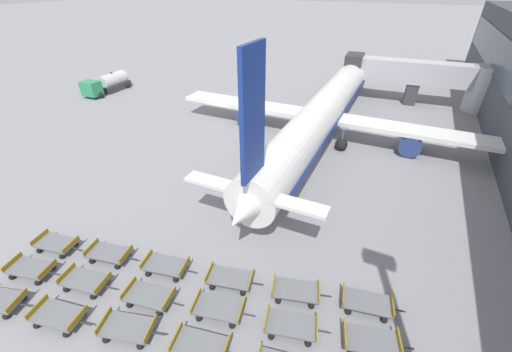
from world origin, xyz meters
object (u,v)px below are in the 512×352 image
at_px(baggage_dolly_row_near_col_b, 59,316).
at_px(baggage_dolly_row_mid_b_col_a, 56,244).
at_px(baggage_dolly_row_mid_b_col_c, 166,266).
at_px(baggage_dolly_row_mid_b_col_d, 230,278).
at_px(baggage_dolly_row_mid_a_col_d, 219,308).
at_px(fuel_tanker_primary, 109,84).
at_px(baggage_dolly_row_near_col_c, 128,328).
at_px(baggage_dolly_row_mid_a_col_e, 291,325).
at_px(baggage_dolly_row_mid_a_col_c, 149,296).
at_px(baggage_dolly_row_mid_a_col_a, 31,269).
at_px(baggage_dolly_row_near_col_d, 201,346).
at_px(baggage_dolly_row_mid_b_col_e, 296,291).
at_px(baggage_dolly_row_mid_b_col_b, 109,254).
at_px(baggage_dolly_row_mid_a_col_b, 86,281).
at_px(airplane, 327,108).
at_px(baggage_dolly_row_mid_a_col_f, 371,341).
at_px(baggage_dolly_row_mid_b_col_f, 367,303).

bearing_deg(baggage_dolly_row_near_col_b, baggage_dolly_row_mid_b_col_a, 145.31).
distance_m(baggage_dolly_row_mid_b_col_c, baggage_dolly_row_mid_b_col_d, 4.23).
bearing_deg(baggage_dolly_row_mid_a_col_d, fuel_tanker_primary, 144.47).
height_order(baggage_dolly_row_near_col_c, baggage_dolly_row_mid_b_col_d, same).
xyz_separation_m(baggage_dolly_row_mid_a_col_e, baggage_dolly_row_mid_b_col_c, (-8.50, 0.30, 0.00)).
xyz_separation_m(baggage_dolly_row_near_col_b, baggage_dolly_row_mid_a_col_c, (3.52, 3.06, 0.00)).
bearing_deg(baggage_dolly_row_near_col_c, fuel_tanker_primary, 138.64).
relative_size(fuel_tanker_primary, baggage_dolly_row_mid_a_col_a, 2.35).
bearing_deg(baggage_dolly_row_mid_a_col_e, baggage_dolly_row_mid_b_col_a, -174.99).
bearing_deg(baggage_dolly_row_mid_b_col_a, baggage_dolly_row_near_col_d, -6.84).
xyz_separation_m(fuel_tanker_primary, baggage_dolly_row_mid_a_col_d, (37.34, -26.66, -0.74)).
xyz_separation_m(baggage_dolly_row_mid_a_col_d, baggage_dolly_row_mid_b_col_c, (-4.58, 1.10, 0.00)).
bearing_deg(baggage_dolly_row_mid_b_col_e, baggage_dolly_row_mid_b_col_d, -166.95).
height_order(baggage_dolly_row_near_col_b, baggage_dolly_row_mid_b_col_b, same).
bearing_deg(baggage_dolly_row_near_col_d, baggage_dolly_row_mid_b_col_a, 173.16).
bearing_deg(baggage_dolly_row_mid_a_col_d, baggage_dolly_row_mid_a_col_e, 11.65).
bearing_deg(baggage_dolly_row_near_col_d, baggage_dolly_row_mid_a_col_a, -177.34).
distance_m(baggage_dolly_row_near_col_b, baggage_dolly_row_mid_a_col_d, 8.55).
height_order(baggage_dolly_row_mid_a_col_b, baggage_dolly_row_mid_b_col_d, same).
bearing_deg(baggage_dolly_row_mid_b_col_b, baggage_dolly_row_mid_a_col_e, 2.35).
xyz_separation_m(baggage_dolly_row_mid_b_col_a, baggage_dolly_row_mid_b_col_e, (15.94, 3.56, 0.00)).
height_order(baggage_dolly_row_near_col_b, baggage_dolly_row_mid_b_col_d, same).
relative_size(airplane, baggage_dolly_row_mid_a_col_b, 13.28).
relative_size(baggage_dolly_row_mid_a_col_b, baggage_dolly_row_mid_b_col_c, 1.00).
distance_m(fuel_tanker_primary, baggage_dolly_row_mid_a_col_a, 38.85).
bearing_deg(baggage_dolly_row_mid_b_col_c, baggage_dolly_row_mid_a_col_b, -139.41).
xyz_separation_m(airplane, baggage_dolly_row_mid_b_col_c, (-3.21, -24.97, -2.64)).
height_order(baggage_dolly_row_near_col_b, baggage_dolly_row_mid_b_col_a, same).
bearing_deg(baggage_dolly_row_mid_b_col_a, baggage_dolly_row_mid_a_col_f, 6.71).
bearing_deg(baggage_dolly_row_near_col_b, baggage_dolly_row_near_col_c, 16.01).
distance_m(airplane, baggage_dolly_row_mid_a_col_c, 27.39).
distance_m(baggage_dolly_row_near_col_c, baggage_dolly_row_mid_b_col_a, 9.23).
relative_size(baggage_dolly_row_near_col_b, baggage_dolly_row_mid_b_col_a, 1.00).
bearing_deg(baggage_dolly_row_mid_b_col_c, baggage_dolly_row_mid_a_col_d, -13.56).
height_order(baggage_dolly_row_mid_b_col_b, baggage_dolly_row_mid_b_col_e, same).
bearing_deg(baggage_dolly_row_mid_b_col_d, fuel_tanker_primary, 146.26).
bearing_deg(baggage_dolly_row_mid_b_col_a, baggage_dolly_row_mid_b_col_d, 12.42).
height_order(baggage_dolly_row_near_col_d, baggage_dolly_row_mid_a_col_f, same).
height_order(baggage_dolly_row_mid_a_col_b, baggage_dolly_row_mid_a_col_d, same).
bearing_deg(baggage_dolly_row_near_col_d, fuel_tanker_primary, 142.55).
distance_m(baggage_dolly_row_near_col_c, baggage_dolly_row_mid_b_col_e, 9.20).
xyz_separation_m(baggage_dolly_row_mid_a_col_f, baggage_dolly_row_mid_b_col_c, (-12.37, -0.65, 0.00)).
bearing_deg(baggage_dolly_row_mid_b_col_b, baggage_dolly_row_mid_a_col_b, -77.95).
relative_size(baggage_dolly_row_mid_b_col_d, baggage_dolly_row_mid_b_col_f, 1.00).
distance_m(baggage_dolly_row_near_col_d, baggage_dolly_row_mid_a_col_f, 8.45).
relative_size(airplane, baggage_dolly_row_mid_b_col_a, 13.29).
bearing_deg(fuel_tanker_primary, baggage_dolly_row_mid_a_col_d, -35.53).
bearing_deg(fuel_tanker_primary, baggage_dolly_row_near_col_b, -45.88).
bearing_deg(baggage_dolly_row_near_col_b, baggage_dolly_row_near_col_d, 14.13).
distance_m(airplane, baggage_dolly_row_mid_a_col_f, 26.12).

